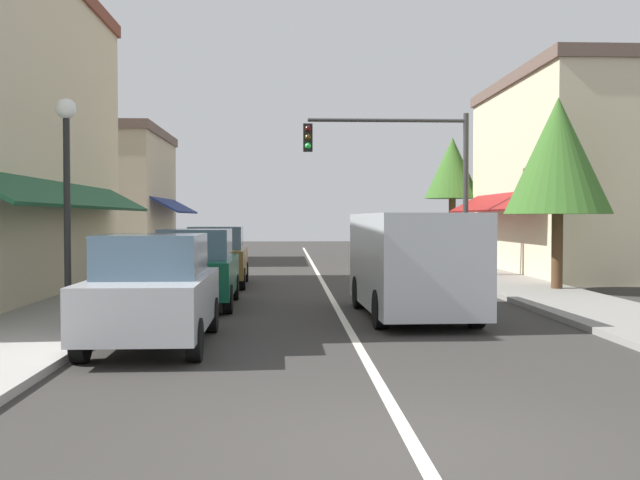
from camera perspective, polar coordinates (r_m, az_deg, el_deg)
The scene contains 14 objects.
ground_plane at distance 24.51m, azimuth 0.08°, elevation -3.04°, with size 80.00×80.00×0.00m, color #33302D.
sidewalk_left at distance 24.87m, azimuth -12.69°, elevation -2.87°, with size 2.60×56.00×0.12m, color #A39E99.
sidewalk_right at distance 25.37m, azimuth 12.61°, elevation -2.79°, with size 2.60×56.00×0.12m, color gray.
lane_center_stripe at distance 24.51m, azimuth 0.08°, elevation -3.03°, with size 0.14×52.00×0.01m, color silver.
storefront_right_block at distance 28.59m, azimuth 19.83°, elevation 4.67°, with size 7.19×10.20×7.11m.
storefront_far_left at distance 35.43m, azimuth -16.30°, elevation 3.25°, with size 6.78×8.20×6.04m.
parked_car_nearest_left at distance 12.04m, azimuth -12.64°, elevation -3.81°, with size 1.82×4.12×1.77m.
parked_car_second_left at distance 17.21m, azimuth -9.44°, elevation -2.14°, with size 1.84×4.13×1.77m.
parked_car_third_left at distance 22.37m, azimuth -7.91°, elevation -1.26°, with size 1.86×4.14×1.77m.
van_in_lane at distance 15.30m, azimuth 7.02°, elevation -1.61°, with size 2.12×5.23×2.12m.
traffic_signal_mast_arm at distance 24.75m, azimuth 6.75°, elevation 5.76°, with size 5.48×0.50×5.48m.
street_lamp_left_near at distance 14.12m, azimuth -18.82°, elevation 4.99°, with size 0.36×0.36×4.16m.
tree_right_near at distance 21.15m, azimuth 17.76°, elevation 6.12°, with size 2.86×2.86×5.28m.
tree_right_far at distance 33.16m, azimuth 10.11°, elevation 5.38°, with size 2.42×2.42×5.55m.
Camera 1 is at (-1.13, -6.40, 2.03)m, focal length 41.79 mm.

